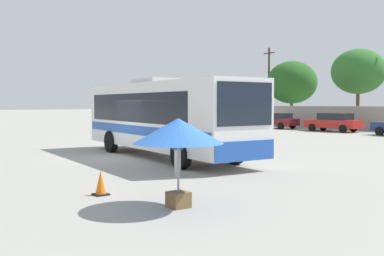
{
  "coord_description": "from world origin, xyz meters",
  "views": [
    {
      "loc": [
        16.92,
        -9.83,
        2.37
      ],
      "look_at": [
        1.72,
        2.84,
        1.28
      ],
      "focal_mm": 42.08,
      "sensor_mm": 36.0,
      "label": 1
    }
  ],
  "objects_px": {
    "parked_car_leftmost_maroon": "(276,120)",
    "roadside_tree_left": "(292,82)",
    "parked_car_second_red": "(333,122)",
    "traffic_cone_on_apron": "(101,183)",
    "vendor_umbrella_near_gate_blue": "(178,133)",
    "attendant_by_bus_door": "(178,145)",
    "coach_bus_white_blue": "(163,115)",
    "utility_pole_near": "(269,84)",
    "roadside_tree_midleft": "(358,72)"
  },
  "relations": [
    {
      "from": "attendant_by_bus_door",
      "to": "roadside_tree_left",
      "type": "distance_m",
      "value": 38.4
    },
    {
      "from": "vendor_umbrella_near_gate_blue",
      "to": "utility_pole_near",
      "type": "relative_size",
      "value": 0.24
    },
    {
      "from": "vendor_umbrella_near_gate_blue",
      "to": "parked_car_second_red",
      "type": "distance_m",
      "value": 30.06
    },
    {
      "from": "roadside_tree_left",
      "to": "parked_car_leftmost_maroon",
      "type": "bearing_deg",
      "value": -61.47
    },
    {
      "from": "vendor_umbrella_near_gate_blue",
      "to": "parked_car_leftmost_maroon",
      "type": "height_order",
      "value": "vendor_umbrella_near_gate_blue"
    },
    {
      "from": "attendant_by_bus_door",
      "to": "roadside_tree_left",
      "type": "xyz_separation_m",
      "value": [
        -20.43,
        32.3,
        3.7
      ]
    },
    {
      "from": "parked_car_second_red",
      "to": "traffic_cone_on_apron",
      "type": "xyz_separation_m",
      "value": [
        10.96,
        -27.61,
        -0.5
      ]
    },
    {
      "from": "coach_bus_white_blue",
      "to": "parked_car_leftmost_maroon",
      "type": "relative_size",
      "value": 2.62
    },
    {
      "from": "attendant_by_bus_door",
      "to": "roadside_tree_left",
      "type": "bearing_deg",
      "value": 122.31
    },
    {
      "from": "parked_car_second_red",
      "to": "traffic_cone_on_apron",
      "type": "relative_size",
      "value": 7.23
    },
    {
      "from": "attendant_by_bus_door",
      "to": "roadside_tree_midleft",
      "type": "bearing_deg",
      "value": 110.1
    },
    {
      "from": "utility_pole_near",
      "to": "traffic_cone_on_apron",
      "type": "relative_size",
      "value": 13.62
    },
    {
      "from": "utility_pole_near",
      "to": "attendant_by_bus_door",
      "type": "bearing_deg",
      "value": -53.77
    },
    {
      "from": "parked_car_second_red",
      "to": "traffic_cone_on_apron",
      "type": "distance_m",
      "value": 29.71
    },
    {
      "from": "parked_car_leftmost_maroon",
      "to": "roadside_tree_midleft",
      "type": "distance_m",
      "value": 8.85
    },
    {
      "from": "attendant_by_bus_door",
      "to": "parked_car_second_red",
      "type": "relative_size",
      "value": 0.39
    },
    {
      "from": "coach_bus_white_blue",
      "to": "utility_pole_near",
      "type": "xyz_separation_m",
      "value": [
        -18.25,
        28.42,
        2.68
      ]
    },
    {
      "from": "traffic_cone_on_apron",
      "to": "attendant_by_bus_door",
      "type": "bearing_deg",
      "value": 108.14
    },
    {
      "from": "attendant_by_bus_door",
      "to": "traffic_cone_on_apron",
      "type": "bearing_deg",
      "value": -71.86
    },
    {
      "from": "parked_car_leftmost_maroon",
      "to": "traffic_cone_on_apron",
      "type": "xyz_separation_m",
      "value": [
        17.18,
        -27.67,
        -0.46
      ]
    },
    {
      "from": "parked_car_second_red",
      "to": "traffic_cone_on_apron",
      "type": "height_order",
      "value": "parked_car_second_red"
    },
    {
      "from": "parked_car_leftmost_maroon",
      "to": "roadside_tree_left",
      "type": "height_order",
      "value": "roadside_tree_left"
    },
    {
      "from": "parked_car_leftmost_maroon",
      "to": "roadside_tree_left",
      "type": "bearing_deg",
      "value": 118.53
    },
    {
      "from": "parked_car_leftmost_maroon",
      "to": "roadside_tree_midleft",
      "type": "height_order",
      "value": "roadside_tree_midleft"
    },
    {
      "from": "vendor_umbrella_near_gate_blue",
      "to": "coach_bus_white_blue",
      "type": "bearing_deg",
      "value": 146.02
    },
    {
      "from": "coach_bus_white_blue",
      "to": "roadside_tree_left",
      "type": "distance_m",
      "value": 33.68
    },
    {
      "from": "roadside_tree_midleft",
      "to": "traffic_cone_on_apron",
      "type": "xyz_separation_m",
      "value": [
        12.04,
        -33.26,
        -5.0
      ]
    },
    {
      "from": "coach_bus_white_blue",
      "to": "parked_car_second_red",
      "type": "xyz_separation_m",
      "value": [
        -5.29,
        21.51,
        -1.05
      ]
    },
    {
      "from": "parked_car_leftmost_maroon",
      "to": "roadside_tree_left",
      "type": "distance_m",
      "value": 9.93
    },
    {
      "from": "coach_bus_white_blue",
      "to": "traffic_cone_on_apron",
      "type": "height_order",
      "value": "coach_bus_white_blue"
    },
    {
      "from": "parked_car_second_red",
      "to": "coach_bus_white_blue",
      "type": "bearing_deg",
      "value": -76.19
    },
    {
      "from": "vendor_umbrella_near_gate_blue",
      "to": "parked_car_leftmost_maroon",
      "type": "relative_size",
      "value": 0.47
    },
    {
      "from": "attendant_by_bus_door",
      "to": "roadside_tree_midleft",
      "type": "relative_size",
      "value": 0.24
    },
    {
      "from": "parked_car_second_red",
      "to": "roadside_tree_left",
      "type": "height_order",
      "value": "roadside_tree_left"
    },
    {
      "from": "utility_pole_near",
      "to": "traffic_cone_on_apron",
      "type": "bearing_deg",
      "value": -55.28
    },
    {
      "from": "vendor_umbrella_near_gate_blue",
      "to": "traffic_cone_on_apron",
      "type": "height_order",
      "value": "vendor_umbrella_near_gate_blue"
    },
    {
      "from": "vendor_umbrella_near_gate_blue",
      "to": "utility_pole_near",
      "type": "bearing_deg",
      "value": 127.85
    },
    {
      "from": "coach_bus_white_blue",
      "to": "attendant_by_bus_door",
      "type": "height_order",
      "value": "coach_bus_white_blue"
    },
    {
      "from": "coach_bus_white_blue",
      "to": "vendor_umbrella_near_gate_blue",
      "type": "xyz_separation_m",
      "value": [
        8.04,
        -5.42,
        -0.16
      ]
    },
    {
      "from": "roadside_tree_left",
      "to": "attendant_by_bus_door",
      "type": "bearing_deg",
      "value": -57.69
    },
    {
      "from": "vendor_umbrella_near_gate_blue",
      "to": "roadside_tree_midleft",
      "type": "bearing_deg",
      "value": 113.86
    },
    {
      "from": "vendor_umbrella_near_gate_blue",
      "to": "roadside_tree_left",
      "type": "bearing_deg",
      "value": 124.34
    },
    {
      "from": "coach_bus_white_blue",
      "to": "traffic_cone_on_apron",
      "type": "relative_size",
      "value": 17.88
    },
    {
      "from": "parked_car_leftmost_maroon",
      "to": "parked_car_second_red",
      "type": "relative_size",
      "value": 0.94
    },
    {
      "from": "parked_car_second_red",
      "to": "roadside_tree_midleft",
      "type": "bearing_deg",
      "value": 100.86
    },
    {
      "from": "attendant_by_bus_door",
      "to": "parked_car_second_red",
      "type": "height_order",
      "value": "attendant_by_bus_door"
    },
    {
      "from": "parked_car_leftmost_maroon",
      "to": "traffic_cone_on_apron",
      "type": "bearing_deg",
      "value": -58.17
    },
    {
      "from": "traffic_cone_on_apron",
      "to": "parked_car_leftmost_maroon",
      "type": "bearing_deg",
      "value": 121.83
    },
    {
      "from": "coach_bus_white_blue",
      "to": "roadside_tree_left",
      "type": "relative_size",
      "value": 1.61
    },
    {
      "from": "coach_bus_white_blue",
      "to": "vendor_umbrella_near_gate_blue",
      "type": "relative_size",
      "value": 5.56
    }
  ]
}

